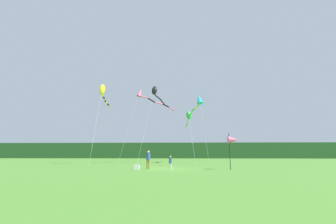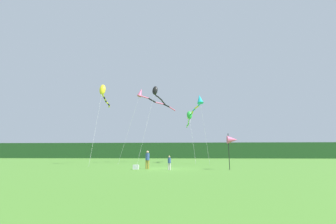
{
  "view_description": "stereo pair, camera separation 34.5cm",
  "coord_description": "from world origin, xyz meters",
  "px_view_note": "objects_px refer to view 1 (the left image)",
  "views": [
    {
      "loc": [
        1.2,
        -21.58,
        1.43
      ],
      "look_at": [
        0.0,
        6.0,
        6.5
      ],
      "focal_mm": 24.07,
      "sensor_mm": 36.0,
      "label": 1
    },
    {
      "loc": [
        1.54,
        -21.56,
        1.43
      ],
      "look_at": [
        0.0,
        6.0,
        6.5
      ],
      "focal_mm": 24.07,
      "sensor_mm": 36.0,
      "label": 2
    }
  ],
  "objects_px": {
    "person_child": "(170,162)",
    "kite_yellow": "(103,92)",
    "banner_flag_pole": "(233,140)",
    "kite_black": "(155,92)",
    "kite_cyan": "(198,101)",
    "person_adult": "(148,159)",
    "kite_green": "(189,117)",
    "cooler_box": "(137,167)",
    "kite_rainbow": "(146,96)"
  },
  "relations": [
    {
      "from": "person_child",
      "to": "kite_yellow",
      "type": "distance_m",
      "value": 16.41
    },
    {
      "from": "banner_flag_pole",
      "to": "kite_yellow",
      "type": "height_order",
      "value": "kite_yellow"
    },
    {
      "from": "kite_black",
      "to": "kite_cyan",
      "type": "relative_size",
      "value": 1.22
    },
    {
      "from": "kite_black",
      "to": "person_adult",
      "type": "bearing_deg",
      "value": -86.54
    },
    {
      "from": "person_adult",
      "to": "kite_green",
      "type": "xyz_separation_m",
      "value": [
        4.5,
        14.73,
        6.3
      ]
    },
    {
      "from": "person_adult",
      "to": "kite_green",
      "type": "bearing_deg",
      "value": 73.02
    },
    {
      "from": "kite_green",
      "to": "kite_yellow",
      "type": "bearing_deg",
      "value": -153.24
    },
    {
      "from": "person_child",
      "to": "kite_yellow",
      "type": "bearing_deg",
      "value": 135.24
    },
    {
      "from": "cooler_box",
      "to": "kite_green",
      "type": "xyz_separation_m",
      "value": [
        5.48,
        15.1,
        7.03
      ]
    },
    {
      "from": "kite_rainbow",
      "to": "kite_yellow",
      "type": "bearing_deg",
      "value": -144.52
    },
    {
      "from": "kite_cyan",
      "to": "kite_green",
      "type": "bearing_deg",
      "value": 112.51
    },
    {
      "from": "kite_black",
      "to": "kite_green",
      "type": "bearing_deg",
      "value": 8.19
    },
    {
      "from": "kite_yellow",
      "to": "banner_flag_pole",
      "type": "bearing_deg",
      "value": -30.65
    },
    {
      "from": "kite_yellow",
      "to": "kite_green",
      "type": "bearing_deg",
      "value": 26.76
    },
    {
      "from": "kite_yellow",
      "to": "kite_rainbow",
      "type": "relative_size",
      "value": 0.97
    },
    {
      "from": "kite_green",
      "to": "kite_rainbow",
      "type": "height_order",
      "value": "kite_rainbow"
    },
    {
      "from": "person_adult",
      "to": "kite_rainbow",
      "type": "distance_m",
      "value": 15.69
    },
    {
      "from": "kite_black",
      "to": "kite_rainbow",
      "type": "xyz_separation_m",
      "value": [
        -1.33,
        -1.46,
        -1.01
      ]
    },
    {
      "from": "kite_rainbow",
      "to": "person_adult",
      "type": "bearing_deg",
      "value": -80.12
    },
    {
      "from": "person_child",
      "to": "banner_flag_pole",
      "type": "height_order",
      "value": "banner_flag_pole"
    },
    {
      "from": "kite_rainbow",
      "to": "kite_cyan",
      "type": "distance_m",
      "value": 8.12
    },
    {
      "from": "person_adult",
      "to": "banner_flag_pole",
      "type": "xyz_separation_m",
      "value": [
        7.71,
        -0.45,
        1.67
      ]
    },
    {
      "from": "person_child",
      "to": "kite_black",
      "type": "height_order",
      "value": "kite_black"
    },
    {
      "from": "cooler_box",
      "to": "kite_yellow",
      "type": "bearing_deg",
      "value": 126.35
    },
    {
      "from": "kite_cyan",
      "to": "person_child",
      "type": "bearing_deg",
      "value": -106.58
    },
    {
      "from": "kite_black",
      "to": "kite_rainbow",
      "type": "relative_size",
      "value": 1.08
    },
    {
      "from": "kite_yellow",
      "to": "person_adult",
      "type": "bearing_deg",
      "value": -48.6
    },
    {
      "from": "kite_rainbow",
      "to": "kite_cyan",
      "type": "relative_size",
      "value": 1.13
    },
    {
      "from": "person_child",
      "to": "kite_rainbow",
      "type": "distance_m",
      "value": 17.02
    },
    {
      "from": "kite_black",
      "to": "kite_yellow",
      "type": "height_order",
      "value": "kite_black"
    },
    {
      "from": "person_child",
      "to": "banner_flag_pole",
      "type": "xyz_separation_m",
      "value": [
        5.63,
        0.52,
        1.92
      ]
    },
    {
      "from": "banner_flag_pole",
      "to": "kite_cyan",
      "type": "relative_size",
      "value": 0.32
    },
    {
      "from": "cooler_box",
      "to": "kite_yellow",
      "type": "xyz_separation_m",
      "value": [
        -6.62,
        9.0,
        9.61
      ]
    },
    {
      "from": "cooler_box",
      "to": "kite_black",
      "type": "relative_size",
      "value": 0.04
    },
    {
      "from": "banner_flag_pole",
      "to": "kite_rainbow",
      "type": "xyz_separation_m",
      "value": [
        -9.88,
        12.95,
        7.57
      ]
    },
    {
      "from": "person_child",
      "to": "banner_flag_pole",
      "type": "distance_m",
      "value": 5.97
    },
    {
      "from": "person_adult",
      "to": "person_child",
      "type": "xyz_separation_m",
      "value": [
        2.07,
        -0.97,
        -0.25
      ]
    },
    {
      "from": "cooler_box",
      "to": "kite_yellow",
      "type": "height_order",
      "value": "kite_yellow"
    },
    {
      "from": "person_adult",
      "to": "kite_black",
      "type": "height_order",
      "value": "kite_black"
    },
    {
      "from": "kite_black",
      "to": "kite_rainbow",
      "type": "distance_m",
      "value": 2.22
    },
    {
      "from": "kite_rainbow",
      "to": "kite_black",
      "type": "bearing_deg",
      "value": 47.71
    },
    {
      "from": "kite_rainbow",
      "to": "kite_cyan",
      "type": "height_order",
      "value": "kite_rainbow"
    },
    {
      "from": "cooler_box",
      "to": "kite_cyan",
      "type": "height_order",
      "value": "kite_cyan"
    },
    {
      "from": "kite_cyan",
      "to": "person_adult",
      "type": "bearing_deg",
      "value": -116.65
    },
    {
      "from": "banner_flag_pole",
      "to": "kite_yellow",
      "type": "xyz_separation_m",
      "value": [
        -15.31,
        9.07,
        7.21
      ]
    },
    {
      "from": "person_adult",
      "to": "banner_flag_pole",
      "type": "height_order",
      "value": "banner_flag_pole"
    },
    {
      "from": "kite_green",
      "to": "kite_cyan",
      "type": "bearing_deg",
      "value": -67.49
    },
    {
      "from": "person_adult",
      "to": "cooler_box",
      "type": "xyz_separation_m",
      "value": [
        -0.98,
        -0.37,
        -0.73
      ]
    },
    {
      "from": "person_adult",
      "to": "person_child",
      "type": "relative_size",
      "value": 1.37
    },
    {
      "from": "banner_flag_pole",
      "to": "kite_green",
      "type": "bearing_deg",
      "value": 101.93
    }
  ]
}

